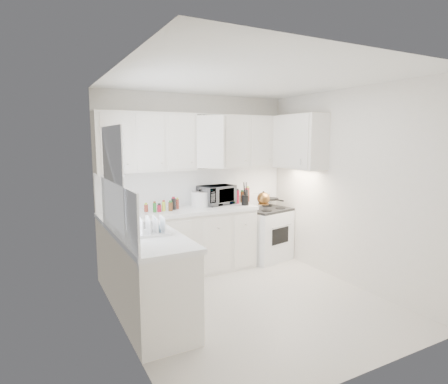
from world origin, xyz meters
TOP-DOWN VIEW (x-y plane):
  - floor at (0.00, 0.00)m, footprint 3.20×3.20m
  - ceiling at (0.00, 0.00)m, footprint 3.20×3.20m
  - wall_back at (0.00, 1.60)m, footprint 3.00×0.00m
  - wall_front at (0.00, -1.60)m, footprint 3.00×0.00m
  - wall_left at (-1.50, 0.00)m, footprint 0.00×3.20m
  - wall_right at (1.50, 0.00)m, footprint 0.00×3.20m
  - window_blinds at (-1.48, 0.35)m, footprint 0.06×0.96m
  - lower_cabinets_back at (-0.39, 1.30)m, footprint 2.22×0.60m
  - lower_cabinets_left at (-1.20, 0.20)m, footprint 0.60×1.60m
  - countertop_back at (-0.39, 1.29)m, footprint 2.24×0.64m
  - countertop_left at (-1.19, 0.20)m, footprint 0.64×1.62m
  - backsplash_back at (0.00, 1.59)m, footprint 2.98×0.02m
  - backsplash_left at (-1.49, 0.20)m, footprint 0.02×1.60m
  - upper_cabinets_back at (0.00, 1.44)m, footprint 3.00×0.33m
  - upper_cabinets_right at (1.33, 0.82)m, footprint 0.33×0.90m
  - sink at (-1.19, 0.55)m, footprint 0.42×0.38m
  - stove at (1.08, 1.27)m, footprint 0.81×0.71m
  - tea_kettle at (0.90, 1.11)m, footprint 0.26×0.23m
  - frying_pan at (1.26, 1.43)m, footprint 0.33×0.48m
  - microwave at (0.26, 1.43)m, footprint 0.58×0.41m
  - rice_cooker at (-0.04, 1.38)m, footprint 0.27×0.27m
  - paper_towel at (0.06, 1.48)m, footprint 0.12×0.12m
  - utensil_crock at (0.61, 1.17)m, footprint 0.15×0.15m
  - dish_rack at (-1.17, 0.14)m, footprint 0.41×0.33m
  - spice_left_0 at (-0.85, 1.42)m, footprint 0.06×0.06m
  - spice_left_1 at (-0.78, 1.33)m, footprint 0.06×0.06m
  - spice_left_2 at (-0.70, 1.42)m, footprint 0.06×0.06m
  - spice_left_3 at (-0.62, 1.33)m, footprint 0.06×0.06m
  - spice_left_4 at (-0.55, 1.42)m, footprint 0.06×0.06m
  - spice_left_5 at (-0.47, 1.33)m, footprint 0.06×0.06m
  - spice_left_6 at (-0.40, 1.42)m, footprint 0.06×0.06m
  - sauce_right_0 at (0.58, 1.46)m, footprint 0.06×0.06m
  - sauce_right_1 at (0.64, 1.40)m, footprint 0.06×0.06m
  - sauce_right_2 at (0.69, 1.46)m, footprint 0.06×0.06m
  - sauce_right_3 at (0.74, 1.40)m, footprint 0.06×0.06m
  - sauce_right_4 at (0.80, 1.46)m, footprint 0.06×0.06m

SIDE VIEW (x-z plane):
  - floor at x=0.00m, z-range 0.00..0.00m
  - lower_cabinets_back at x=-0.39m, z-range 0.00..0.90m
  - lower_cabinets_left at x=-1.20m, z-range 0.00..0.90m
  - stove at x=1.08m, z-range 0.00..1.07m
  - countertop_back at x=-0.39m, z-range 0.90..0.95m
  - countertop_left at x=-1.19m, z-range 0.90..0.95m
  - frying_pan at x=1.26m, z-range 0.95..0.99m
  - spice_left_0 at x=-0.85m, z-range 0.95..1.08m
  - spice_left_1 at x=-0.78m, z-range 0.95..1.08m
  - spice_left_2 at x=-0.70m, z-range 0.95..1.08m
  - spice_left_3 at x=-0.62m, z-range 0.95..1.08m
  - spice_left_4 at x=-0.55m, z-range 0.95..1.08m
  - spice_left_5 at x=-0.47m, z-range 0.95..1.08m
  - spice_left_6 at x=-0.40m, z-range 0.95..1.08m
  - sauce_right_0 at x=0.58m, z-range 0.95..1.14m
  - sauce_right_1 at x=0.64m, z-range 0.95..1.14m
  - sauce_right_2 at x=0.69m, z-range 0.95..1.14m
  - sauce_right_3 at x=0.74m, z-range 0.95..1.14m
  - sauce_right_4 at x=0.80m, z-range 0.95..1.14m
  - tea_kettle at x=0.90m, z-range 0.94..1.16m
  - dish_rack at x=-1.17m, z-range 0.95..1.16m
  - sink at x=-1.19m, z-range 0.92..1.22m
  - rice_cooker at x=-0.04m, z-range 0.95..1.21m
  - paper_towel at x=0.06m, z-range 0.95..1.22m
  - microwave at x=0.26m, z-range 0.95..1.31m
  - utensil_crock at x=0.61m, z-range 0.95..1.31m
  - backsplash_back at x=0.00m, z-range 0.95..1.50m
  - backsplash_left at x=-1.49m, z-range 0.95..1.50m
  - wall_back at x=0.00m, z-range -0.20..2.80m
  - wall_front at x=0.00m, z-range -0.20..2.80m
  - wall_left at x=-1.50m, z-range -0.30..2.90m
  - wall_right at x=1.50m, z-range -0.30..2.90m
  - upper_cabinets_back at x=0.00m, z-range 1.10..1.90m
  - upper_cabinets_right at x=1.33m, z-range 1.10..1.90m
  - window_blinds at x=-1.48m, z-range 1.02..2.08m
  - ceiling at x=0.00m, z-range 2.60..2.60m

